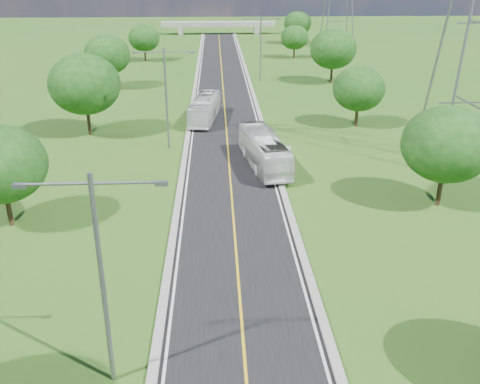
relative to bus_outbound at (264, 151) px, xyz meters
name	(u,v)px	position (x,y,z in m)	size (l,w,h in m)	color
ground	(225,110)	(-3.20, 20.93, -1.59)	(260.00, 260.00, 0.00)	#295B19
road	(224,99)	(-3.20, 26.93, -1.56)	(8.00, 150.00, 0.06)	black
curb_left	(193,99)	(-7.45, 26.93, -1.48)	(0.50, 150.00, 0.22)	gray
curb_right	(254,98)	(1.05, 26.93, -1.48)	(0.50, 150.00, 0.22)	gray
speed_limit_sign	(287,154)	(2.00, -1.09, 0.01)	(0.55, 0.09, 2.40)	slate
overpass	(219,25)	(-3.20, 100.93, 0.82)	(30.00, 3.00, 3.20)	gray
streetlight_near_left	(100,266)	(-9.20, -27.07, 4.35)	(5.90, 0.25, 10.00)	slate
streetlight_mid_left	(166,90)	(-9.20, 5.93, 4.35)	(5.90, 0.25, 10.00)	slate
streetlight_far_right	(261,43)	(2.80, 38.93, 4.35)	(5.90, 0.25, 10.00)	slate
tree_lb	(1,164)	(-19.20, -11.07, 3.05)	(6.30, 6.30, 7.33)	black
tree_lc	(85,84)	(-18.20, 10.93, 3.98)	(7.56, 7.56, 8.79)	black
tree_ld	(107,55)	(-20.20, 34.93, 3.36)	(6.72, 6.72, 7.82)	black
tree_le	(144,38)	(-17.70, 58.93, 2.74)	(5.88, 5.88, 6.84)	black
tree_rb	(447,144)	(12.80, -9.07, 3.36)	(6.72, 6.72, 7.82)	black
tree_rc	(359,89)	(11.80, 12.93, 2.74)	(5.88, 5.88, 6.84)	black
tree_rd	(333,49)	(13.80, 36.93, 3.67)	(7.14, 7.14, 8.30)	black
tree_re	(295,37)	(11.30, 60.93, 2.43)	(5.46, 5.46, 6.35)	black
tree_rf	(298,23)	(14.80, 80.93, 3.05)	(6.30, 6.30, 7.33)	black
bus_outbound	(264,151)	(0.00, 0.00, 0.00)	(2.58, 11.01, 3.07)	silver
bus_inbound	(204,109)	(-5.69, 16.02, -0.10)	(2.41, 10.30, 2.87)	silver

